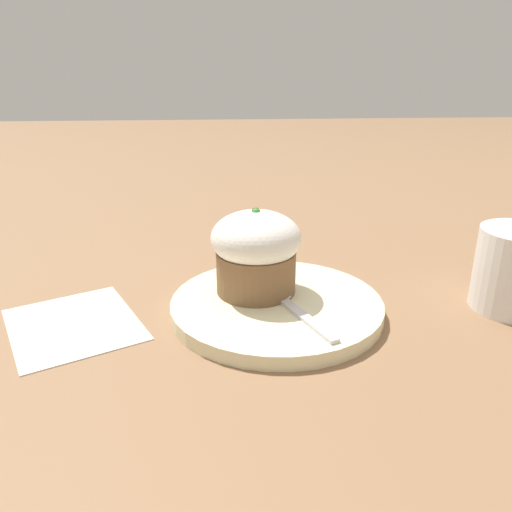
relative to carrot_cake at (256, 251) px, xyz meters
The scene contains 5 objects.
ground_plane 0.07m from the carrot_cake, 140.19° to the right, with size 4.00×4.00×0.00m, color #846042.
dessert_plate 0.06m from the carrot_cake, 140.19° to the right, with size 0.22×0.22×0.01m.
carrot_cake is the anchor object (origin of this frame).
spoon 0.06m from the carrot_cake, 139.32° to the right, with size 0.13×0.07×0.01m.
paper_napkin 0.20m from the carrot_cake, 100.34° to the left, with size 0.18×0.17×0.00m.
Camera 1 is at (-0.46, 0.06, 0.24)m, focal length 35.00 mm.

